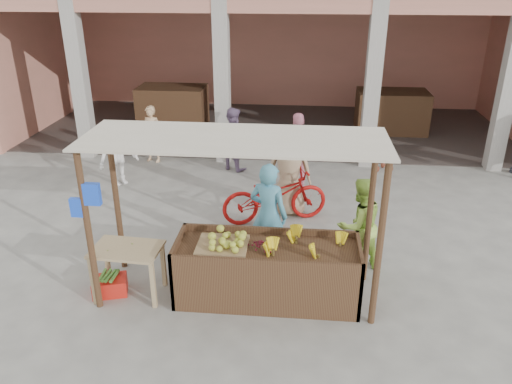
# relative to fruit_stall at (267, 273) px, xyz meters

# --- Properties ---
(ground) EXTENTS (60.00, 60.00, 0.00)m
(ground) POSITION_rel_fruit_stall_xyz_m (-0.50, 0.00, -0.40)
(ground) COLOR slate
(ground) RESTS_ON ground
(market_building) EXTENTS (14.40, 6.40, 4.20)m
(market_building) POSITION_rel_fruit_stall_xyz_m (-0.45, 8.93, 2.30)
(market_building) COLOR tan
(market_building) RESTS_ON ground
(fruit_stall) EXTENTS (2.60, 0.95, 0.80)m
(fruit_stall) POSITION_rel_fruit_stall_xyz_m (0.00, 0.00, 0.00)
(fruit_stall) COLOR brown
(fruit_stall) RESTS_ON ground
(stall_awning) EXTENTS (4.09, 1.35, 2.39)m
(stall_awning) POSITION_rel_fruit_stall_xyz_m (-0.51, 0.06, 1.58)
(stall_awning) COLOR brown
(stall_awning) RESTS_ON ground
(banana_heap) EXTENTS (1.06, 0.58, 0.19)m
(banana_heap) POSITION_rel_fruit_stall_xyz_m (0.52, 0.03, 0.50)
(banana_heap) COLOR yellow
(banana_heap) RESTS_ON fruit_stall
(melon_tray) EXTENTS (0.71, 0.61, 0.19)m
(melon_tray) POSITION_rel_fruit_stall_xyz_m (-0.63, -0.02, 0.49)
(melon_tray) COLOR #96764D
(melon_tray) RESTS_ON fruit_stall
(berry_heap) EXTENTS (0.42, 0.34, 0.13)m
(berry_heap) POSITION_rel_fruit_stall_xyz_m (-0.09, -0.02, 0.47)
(berry_heap) COLOR maroon
(berry_heap) RESTS_ON fruit_stall
(side_table) EXTENTS (1.00, 0.70, 0.78)m
(side_table) POSITION_rel_fruit_stall_xyz_m (-1.99, -0.13, 0.24)
(side_table) COLOR tan
(side_table) RESTS_ON ground
(papaya_pile) EXTENTS (0.66, 0.38, 0.19)m
(papaya_pile) POSITION_rel_fruit_stall_xyz_m (-1.99, -0.13, 0.47)
(papaya_pile) COLOR #4C862C
(papaya_pile) RESTS_ON side_table
(red_crate) EXTENTS (0.57, 0.47, 0.25)m
(red_crate) POSITION_rel_fruit_stall_xyz_m (-2.31, -0.13, -0.27)
(red_crate) COLOR red
(red_crate) RESTS_ON ground
(plantain_bundle) EXTENTS (0.41, 0.29, 0.08)m
(plantain_bundle) POSITION_rel_fruit_stall_xyz_m (-2.31, -0.13, -0.11)
(plantain_bundle) COLOR #487F2E
(plantain_bundle) RESTS_ON red_crate
(produce_sacks) EXTENTS (0.74, 0.69, 0.56)m
(produce_sacks) POSITION_rel_fruit_stall_xyz_m (2.40, 5.29, -0.12)
(produce_sacks) COLOR maroon
(produce_sacks) RESTS_ON ground
(vendor_blue) EXTENTS (0.82, 0.71, 1.84)m
(vendor_blue) POSITION_rel_fruit_stall_xyz_m (-0.05, 0.93, 0.52)
(vendor_blue) COLOR #52A2BE
(vendor_blue) RESTS_ON ground
(vendor_green) EXTENTS (0.90, 0.76, 1.62)m
(vendor_green) POSITION_rel_fruit_stall_xyz_m (1.35, 0.90, 0.41)
(vendor_green) COLOR #A2CE4A
(vendor_green) RESTS_ON ground
(motorcycle) EXTENTS (1.35, 2.21, 1.09)m
(motorcycle) POSITION_rel_fruit_stall_xyz_m (-0.04, 2.42, 0.15)
(motorcycle) COLOR #A40F0D
(motorcycle) RESTS_ON ground
(shopper_a) EXTENTS (1.04, 1.07, 1.55)m
(shopper_a) POSITION_rel_fruit_stall_xyz_m (-3.56, 3.89, 0.38)
(shopper_a) COLOR white
(shopper_a) RESTS_ON ground
(shopper_b) EXTENTS (1.14, 0.72, 1.82)m
(shopper_b) POSITION_rel_fruit_stall_xyz_m (0.36, 3.96, 0.51)
(shopper_b) COLOR pink
(shopper_b) RESTS_ON ground
(shopper_c) EXTENTS (0.96, 0.64, 1.95)m
(shopper_c) POSITION_rel_fruit_stall_xyz_m (0.21, 2.79, 0.58)
(shopper_c) COLOR tan
(shopper_c) RESTS_ON ground
(shopper_e) EXTENTS (0.62, 0.53, 1.46)m
(shopper_e) POSITION_rel_fruit_stall_xyz_m (-3.23, 5.40, 0.33)
(shopper_e) COLOR tan
(shopper_e) RESTS_ON ground
(shopper_f) EXTENTS (0.92, 0.80, 1.63)m
(shopper_f) POSITION_rel_fruit_stall_xyz_m (-1.19, 5.08, 0.42)
(shopper_f) COLOR slate
(shopper_f) RESTS_ON ground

